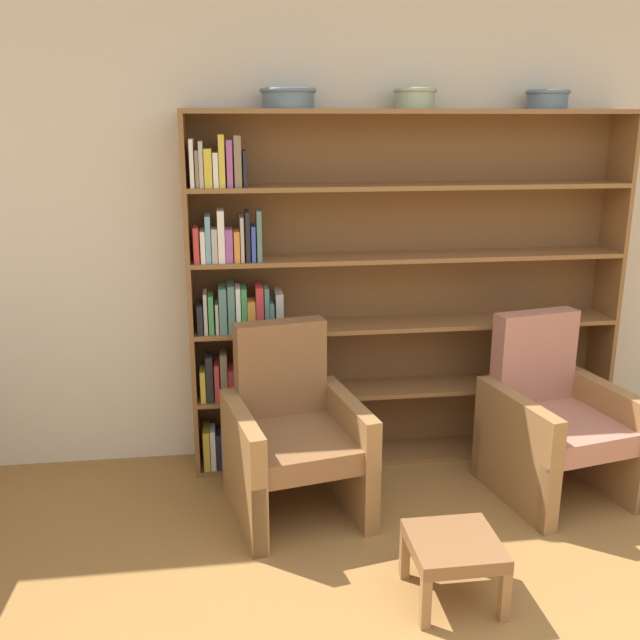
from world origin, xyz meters
The scene contains 8 objects.
wall_back centered at (0.00, 2.38, 1.38)m, with size 12.00×0.06×2.75m.
bookshelf centered at (-0.34, 2.22, 1.00)m, with size 2.48×0.30×2.02m.
bowl_slate centered at (-0.80, 2.19, 2.08)m, with size 0.30×0.30×0.10m.
bowl_copper centered at (-0.12, 2.19, 2.08)m, with size 0.24×0.24×0.11m.
bowl_terracotta centered at (0.62, 2.19, 2.08)m, with size 0.24×0.24×0.10m.
armchair_leather centered at (-0.85, 1.67, 0.40)m, with size 0.76×0.79×0.95m.
armchair_cushioned centered at (0.57, 1.67, 0.40)m, with size 0.76×0.79×0.95m.
footstool centered at (-0.26, 0.83, 0.23)m, with size 0.37×0.37×0.28m.
Camera 1 is at (-1.17, -1.68, 1.97)m, focal length 40.00 mm.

